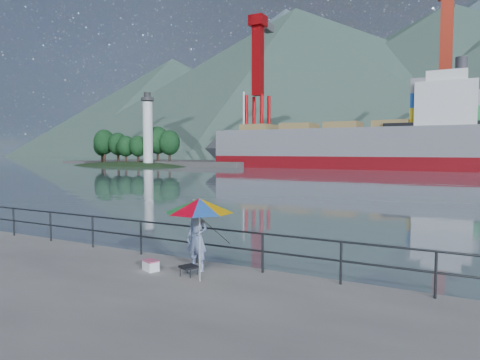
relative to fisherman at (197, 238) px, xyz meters
name	(u,v)px	position (x,y,z in m)	size (l,w,h in m)	color
harbor_water	(432,161)	(-3.43, 128.92, -0.85)	(500.00, 280.00, 0.00)	slate
far_dock	(471,165)	(6.57, 91.92, -0.85)	(200.00, 40.00, 0.40)	#514F4C
guardrail	(116,234)	(-3.43, 0.62, -0.33)	(22.00, 0.06, 1.03)	#2D3033
lighthouse_islet	(130,163)	(-58.40, 60.92, -0.59)	(48.00, 26.40, 19.20)	#263F1E
fisherman	(197,238)	(0.00, 0.00, 0.00)	(0.62, 0.41, 1.69)	#2B509A
beach_umbrella	(199,205)	(0.56, -0.72, 0.97)	(2.12, 2.12, 1.98)	white
folding_stool	(189,271)	(0.08, -0.49, -0.71)	(0.51, 0.51, 0.25)	black
cooler_bag	(151,266)	(-1.06, -0.57, -0.73)	(0.42, 0.28, 0.24)	white
fishing_rod	(214,261)	(-0.11, 0.99, -0.85)	(0.02, 0.02, 1.88)	black
bulk_carrier	(358,144)	(-11.65, 68.99, 3.29)	(50.54, 8.75, 14.50)	#6A080E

